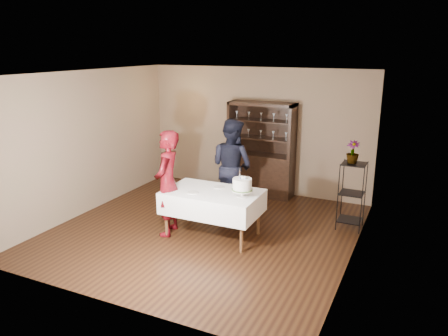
{
  "coord_description": "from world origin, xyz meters",
  "views": [
    {
      "loc": [
        3.32,
        -6.26,
        3.12
      ],
      "look_at": [
        0.33,
        0.1,
        1.15
      ],
      "focal_mm": 35.0,
      "sensor_mm": 36.0,
      "label": 1
    }
  ],
  "objects_px": {
    "plant_etagere": "(352,193)",
    "man": "(232,166)",
    "woman": "(168,183)",
    "china_hutch": "(261,165)",
    "cake_table": "(213,202)",
    "cake": "(242,185)",
    "potted_plant": "(353,152)"
  },
  "relations": [
    {
      "from": "man",
      "to": "potted_plant",
      "type": "bearing_deg",
      "value": -161.18
    },
    {
      "from": "china_hutch",
      "to": "woman",
      "type": "bearing_deg",
      "value": -105.13
    },
    {
      "from": "china_hutch",
      "to": "woman",
      "type": "height_order",
      "value": "china_hutch"
    },
    {
      "from": "china_hutch",
      "to": "plant_etagere",
      "type": "relative_size",
      "value": 1.67
    },
    {
      "from": "china_hutch",
      "to": "plant_etagere",
      "type": "height_order",
      "value": "china_hutch"
    },
    {
      "from": "cake_table",
      "to": "man",
      "type": "height_order",
      "value": "man"
    },
    {
      "from": "plant_etagere",
      "to": "potted_plant",
      "type": "height_order",
      "value": "potted_plant"
    },
    {
      "from": "man",
      "to": "plant_etagere",
      "type": "bearing_deg",
      "value": -161.22
    },
    {
      "from": "china_hutch",
      "to": "cake_table",
      "type": "relative_size",
      "value": 1.26
    },
    {
      "from": "cake_table",
      "to": "man",
      "type": "distance_m",
      "value": 1.25
    },
    {
      "from": "china_hutch",
      "to": "potted_plant",
      "type": "xyz_separation_m",
      "value": [
        2.04,
        -1.05,
        0.72
      ]
    },
    {
      "from": "cake",
      "to": "potted_plant",
      "type": "distance_m",
      "value": 2.03
    },
    {
      "from": "china_hutch",
      "to": "cake",
      "type": "bearing_deg",
      "value": -76.6
    },
    {
      "from": "plant_etagere",
      "to": "woman",
      "type": "height_order",
      "value": "woman"
    },
    {
      "from": "woman",
      "to": "china_hutch",
      "type": "bearing_deg",
      "value": 151.43
    },
    {
      "from": "china_hutch",
      "to": "cake",
      "type": "xyz_separation_m",
      "value": [
        0.57,
        -2.41,
        0.32
      ]
    },
    {
      "from": "plant_etagere",
      "to": "man",
      "type": "bearing_deg",
      "value": -176.88
    },
    {
      "from": "cake",
      "to": "potted_plant",
      "type": "height_order",
      "value": "potted_plant"
    },
    {
      "from": "cake_table",
      "to": "plant_etagere",
      "type": "bearing_deg",
      "value": 32.77
    },
    {
      "from": "cake_table",
      "to": "woman",
      "type": "bearing_deg",
      "value": -162.57
    },
    {
      "from": "woman",
      "to": "potted_plant",
      "type": "xyz_separation_m",
      "value": [
        2.74,
        1.55,
        0.48
      ]
    },
    {
      "from": "cake",
      "to": "woman",
      "type": "bearing_deg",
      "value": -171.21
    },
    {
      "from": "plant_etagere",
      "to": "cake_table",
      "type": "distance_m",
      "value": 2.44
    },
    {
      "from": "plant_etagere",
      "to": "potted_plant",
      "type": "distance_m",
      "value": 0.73
    },
    {
      "from": "potted_plant",
      "to": "man",
      "type": "bearing_deg",
      "value": -176.84
    },
    {
      "from": "china_hutch",
      "to": "cake_table",
      "type": "bearing_deg",
      "value": -89.34
    },
    {
      "from": "cake_table",
      "to": "woman",
      "type": "distance_m",
      "value": 0.82
    },
    {
      "from": "china_hutch",
      "to": "cake",
      "type": "distance_m",
      "value": 2.49
    },
    {
      "from": "plant_etagere",
      "to": "cake",
      "type": "relative_size",
      "value": 2.54
    },
    {
      "from": "woman",
      "to": "cake",
      "type": "distance_m",
      "value": 1.29
    },
    {
      "from": "plant_etagere",
      "to": "woman",
      "type": "xyz_separation_m",
      "value": [
        -2.78,
        -1.55,
        0.25
      ]
    },
    {
      "from": "man",
      "to": "potted_plant",
      "type": "xyz_separation_m",
      "value": [
        2.2,
        0.12,
        0.47
      ]
    }
  ]
}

